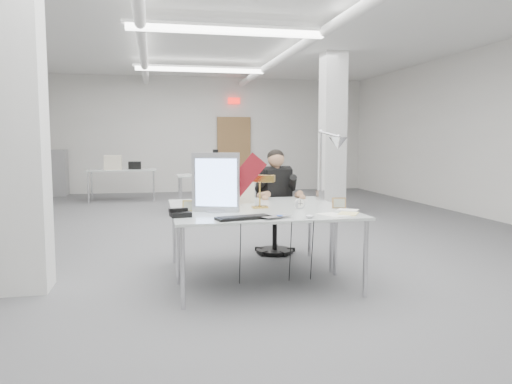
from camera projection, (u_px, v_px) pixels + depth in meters
room_shell at (230, 124)px, 7.26m from camera, size 10.04×14.04×3.24m
desk_main at (268, 215)px, 4.78m from camera, size 1.80×0.90×0.02m
desk_second at (250, 203)px, 5.66m from camera, size 1.80×0.90×0.02m
bg_desk_a at (217, 175)px, 10.18m from camera, size 1.60×0.80×0.02m
bg_desk_b at (122, 170)px, 11.92m from camera, size 1.60×0.80×0.02m
filing_cabinet at (58, 173)px, 13.00m from camera, size 0.45×0.55×1.20m
office_chair at (275, 213)px, 6.40m from camera, size 0.66×0.66×1.05m
seated_person at (276, 184)px, 6.32m from camera, size 0.71×0.79×0.97m
monitor at (216, 182)px, 4.88m from camera, size 0.46×0.20×0.58m
pennant at (245, 176)px, 4.90m from camera, size 0.43×0.07×0.47m
keyboard at (244, 218)px, 4.46m from camera, size 0.53×0.28×0.02m
laptop at (280, 217)px, 4.48m from camera, size 0.36×0.31×0.02m
mouse at (310, 216)px, 4.52m from camera, size 0.09×0.07×0.03m
bankers_lamp at (260, 191)px, 5.18m from camera, size 0.33×0.24×0.35m
desk_phone at (181, 214)px, 4.59m from camera, size 0.21×0.19×0.05m
picture_frame_left at (189, 206)px, 4.95m from camera, size 0.14×0.06×0.11m
picture_frame_right at (339, 203)px, 5.16m from camera, size 0.15×0.07×0.11m
desk_clock at (300, 204)px, 5.12m from camera, size 0.11×0.04×0.11m
paper_stack_a at (333, 215)px, 4.70m from camera, size 0.28×0.33×0.01m
paper_stack_b at (348, 214)px, 4.76m from camera, size 0.27×0.29×0.01m
paper_stack_c at (348, 210)px, 5.03m from camera, size 0.24×0.23×0.01m
beige_monitor at (233, 187)px, 5.65m from camera, size 0.45×0.44×0.35m
architect_lamp at (328, 163)px, 5.58m from camera, size 0.33×0.71×0.89m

